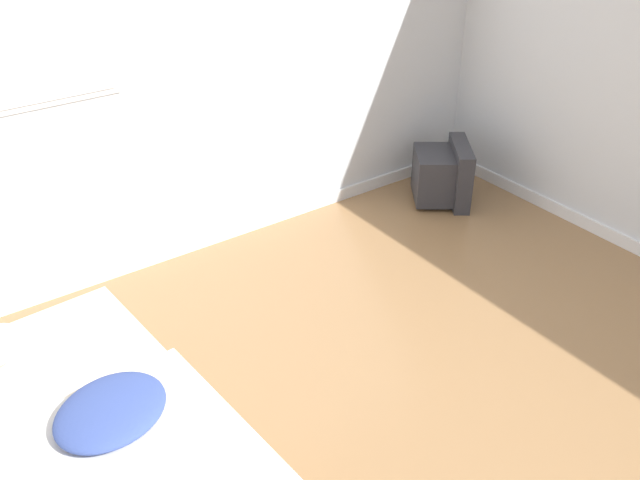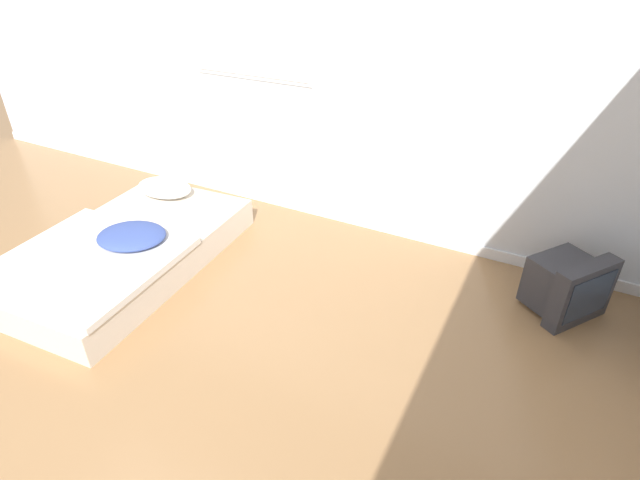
{
  "view_description": "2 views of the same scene",
  "coord_description": "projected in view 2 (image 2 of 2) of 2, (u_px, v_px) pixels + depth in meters",
  "views": [
    {
      "loc": [
        -1.1,
        -1.04,
        2.52
      ],
      "look_at": [
        0.93,
        1.82,
        0.39
      ],
      "focal_mm": 40.0,
      "sensor_mm": 36.0,
      "label": 1
    },
    {
      "loc": [
        2.15,
        -0.87,
        2.24
      ],
      "look_at": [
        0.76,
        1.79,
        0.38
      ],
      "focal_mm": 28.0,
      "sensor_mm": 36.0,
      "label": 2
    }
  ],
  "objects": [
    {
      "name": "mattress_bed",
      "position": [
        125.0,
        249.0,
        3.86
      ],
      "size": [
        1.26,
        2.0,
        0.38
      ],
      "color": "beige",
      "rests_on": "ground_plane"
    },
    {
      "name": "crt_tv",
      "position": [
        567.0,
        286.0,
        3.36
      ],
      "size": [
        0.57,
        0.59,
        0.44
      ],
      "color": "#333338",
      "rests_on": "ground_plane"
    },
    {
      "name": "ground_plane",
      "position": [
        40.0,
        422.0,
        2.68
      ],
      "size": [
        20.0,
        20.0,
        0.0
      ],
      "primitive_type": "plane",
      "color": "#997047"
    },
    {
      "name": "wall_back",
      "position": [
        292.0,
        68.0,
        4.08
      ],
      "size": [
        8.22,
        0.08,
        2.6
      ],
      "color": "silver",
      "rests_on": "ground_plane"
    }
  ]
}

